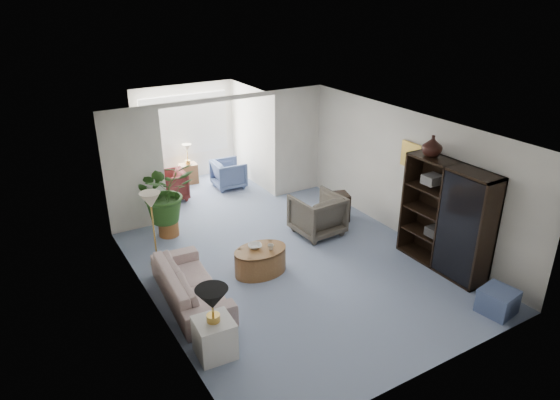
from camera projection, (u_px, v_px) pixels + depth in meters
floor at (297, 269)px, 8.84m from camera, size 6.00×6.00×0.00m
sunroom_floor at (206, 192)px, 12.07m from camera, size 2.60×2.60×0.00m
back_pier_left at (134, 171)px, 9.81m from camera, size 1.20×0.12×2.50m
back_pier_right at (297, 142)px, 11.59m from camera, size 1.20×0.12×2.50m
back_header at (220, 99)px, 10.22m from camera, size 2.60×0.12×0.10m
window_pane at (185, 125)px, 12.36m from camera, size 2.20×0.02×1.50m
window_blinds at (185, 125)px, 12.33m from camera, size 2.20×0.02×1.50m
framed_picture at (414, 156)px, 9.24m from camera, size 0.04×0.50×0.40m
sofa at (191, 284)px, 7.86m from camera, size 0.92×2.06×0.59m
end_table at (215, 338)px, 6.71m from camera, size 0.53×0.53×0.55m
table_lamp at (212, 299)px, 6.46m from camera, size 0.44×0.44×0.30m
floor_lamp at (150, 200)px, 8.49m from camera, size 0.36×0.36×0.28m
coffee_table at (260, 261)px, 8.65m from camera, size 1.20×1.20×0.45m
coffee_bowl at (255, 246)px, 8.61m from camera, size 0.30×0.30×0.06m
coffee_cup at (271, 247)px, 8.54m from camera, size 0.13×0.13×0.10m
wingback_chair at (317, 214)px, 9.93m from camera, size 0.93×0.95×0.83m
side_table_dark at (336, 207)px, 10.54m from camera, size 0.59×0.52×0.59m
entertainment_cabinet at (446, 217)px, 8.55m from camera, size 0.46×1.72×1.92m
cabinet_urn at (432, 146)px, 8.49m from camera, size 0.35×0.35×0.36m
ottoman at (498, 301)px, 7.61m from camera, size 0.55×0.55×0.39m
plant_pot at (169, 228)px, 9.96m from camera, size 0.40×0.40×0.32m
house_plant at (165, 192)px, 9.65m from camera, size 1.11×0.96×1.23m
sunroom_chair_blue at (229, 174)px, 12.23m from camera, size 0.79×0.77×0.68m
sunroom_chair_maroon at (170, 186)px, 11.53m from camera, size 0.79×0.77×0.67m
sunroom_table at (189, 174)px, 12.50m from camera, size 0.43×0.35×0.50m
shelf_clutter at (448, 206)px, 8.39m from camera, size 0.30×1.07×1.06m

